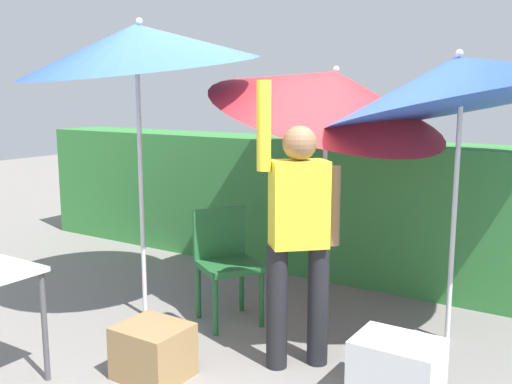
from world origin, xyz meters
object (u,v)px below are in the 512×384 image
at_px(umbrella_yellow, 331,92).
at_px(chair_plastic, 226,258).
at_px(umbrella_rainbow, 460,82).
at_px(cooler_box, 397,370).
at_px(crate_cardboard, 153,351).
at_px(umbrella_orange, 138,46).
at_px(person_vendor, 298,229).

bearing_deg(umbrella_yellow, chair_plastic, -132.37).
distance_m(umbrella_rainbow, cooler_box, 1.96).
bearing_deg(cooler_box, umbrella_rainbow, 88.48).
distance_m(umbrella_yellow, chair_plastic, 1.56).
bearing_deg(crate_cardboard, umbrella_orange, 135.91).
height_order(umbrella_rainbow, umbrella_yellow, umbrella_yellow).
bearing_deg(umbrella_orange, cooler_box, -3.99).
xyz_separation_m(cooler_box, crate_cardboard, (-1.40, -0.58, -0.01)).
bearing_deg(chair_plastic, umbrella_yellow, 47.63).
height_order(umbrella_orange, cooler_box, umbrella_orange).
bearing_deg(crate_cardboard, chair_plastic, 99.59).
relative_size(chair_plastic, crate_cardboard, 2.07).
distance_m(umbrella_rainbow, umbrella_orange, 2.35).
height_order(umbrella_orange, crate_cardboard, umbrella_orange).
height_order(umbrella_yellow, crate_cardboard, umbrella_yellow).
height_order(umbrella_yellow, chair_plastic, umbrella_yellow).
relative_size(umbrella_orange, umbrella_yellow, 1.05).
distance_m(cooler_box, crate_cardboard, 1.52).
bearing_deg(umbrella_rainbow, chair_plastic, -161.72).
height_order(umbrella_rainbow, chair_plastic, umbrella_rainbow).
xyz_separation_m(umbrella_orange, person_vendor, (1.45, -0.09, -1.22)).
relative_size(umbrella_orange, cooler_box, 4.93).
distance_m(umbrella_orange, umbrella_yellow, 1.54).
bearing_deg(person_vendor, umbrella_orange, 176.56).
height_order(chair_plastic, cooler_box, chair_plastic).
bearing_deg(umbrella_yellow, person_vendor, -74.67).
bearing_deg(person_vendor, crate_cardboard, -136.98).
distance_m(person_vendor, cooler_box, 1.03).
distance_m(chair_plastic, cooler_box, 1.67).
xyz_separation_m(umbrella_rainbow, person_vendor, (-0.74, -0.91, -0.94)).
xyz_separation_m(person_vendor, chair_plastic, (-0.87, 0.39, -0.42)).
bearing_deg(chair_plastic, umbrella_orange, -152.83).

